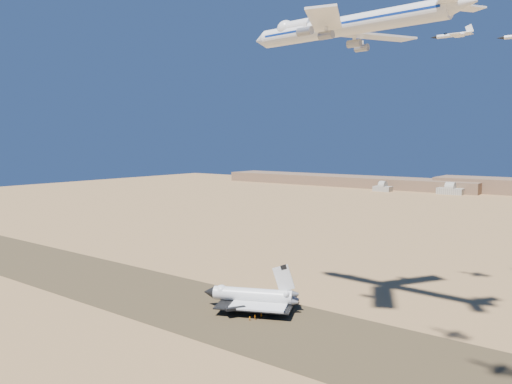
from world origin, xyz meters
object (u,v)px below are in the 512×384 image
Objects in this scene: carrier_747 at (340,27)px; crew_b at (261,315)px; shuttle at (252,297)px; crew_c at (255,317)px; crew_a at (250,319)px; chase_jet_c at (453,35)px.

carrier_747 is 43.72× the size of crew_b.
shuttle is 101.57m from carrier_747.
crew_b reaches higher than crew_c.
crew_c reaches higher than crew_a.
carrier_747 is at bearing -13.35° from shuttle.
shuttle is 20.39× the size of crew_b.
crew_b is (8.55, -5.45, -3.90)m from shuttle.
shuttle is at bearing -139.21° from chase_jet_c.
shuttle is 10.87m from crew_b.
chase_jet_c is at bearing -79.76° from crew_c.
shuttle reaches higher than crew_c.
chase_jet_c is at bearing 63.73° from carrier_747.
crew_a is at bearing -143.26° from carrier_747.
carrier_747 is at bearing -82.09° from crew_b.
crew_b is at bearing -131.46° from chase_jet_c.
crew_a is at bearing -80.38° from shuttle.
carrier_747 is at bearing -119.80° from chase_jet_c.
crew_c is 126.08m from chase_jet_c.
crew_b is at bearing -53.27° from crew_c.
carrier_747 is 5.15× the size of chase_jet_c.
crew_c is at bearing -3.35° from crew_a.
crew_b is 0.12× the size of chase_jet_c.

